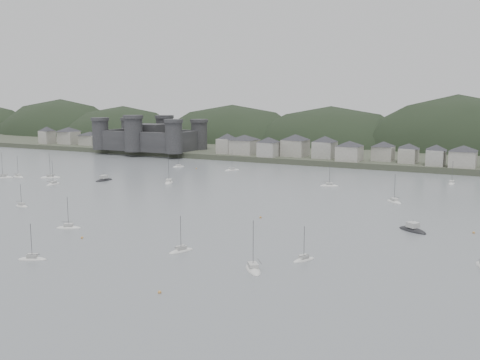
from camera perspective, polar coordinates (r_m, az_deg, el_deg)
The scene contains 10 objects.
ground at distance 137.40m, azimuth -14.88°, elevation -6.65°, with size 900.00×900.00×0.00m, color slate.
far_shore_land at distance 403.60m, azimuth 14.79°, elevation 3.53°, with size 900.00×250.00×3.00m, color #383D2D.
forested_ridge at distance 379.04m, azimuth 14.54°, elevation 1.27°, with size 851.55×103.94×102.57m.
castle at distance 348.63m, azimuth -9.46°, elevation 4.49°, with size 66.00×43.00×20.00m.
waterfront_town at distance 284.27m, azimuth 19.62°, elevation 2.72°, with size 451.48×28.46×12.92m.
sailboat_lead at distance 193.57m, azimuth 15.85°, elevation -2.22°, with size 7.22×7.11×10.51m.
moored_fleet at distance 195.74m, azimuth -8.71°, elevation -1.86°, with size 253.01×169.87×13.01m.
motor_launch_near at distance 153.94m, azimuth 17.64°, elevation -5.01°, with size 9.44×7.76×4.16m.
motor_launch_far at distance 241.79m, azimuth -14.07°, elevation -0.00°, with size 3.97×9.34×4.16m.
mooring_buoys at distance 168.99m, azimuth -5.64°, elevation -3.49°, with size 157.03×152.52×0.70m.
Camera 1 is at (90.82, -96.77, 35.57)m, focal length 40.71 mm.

